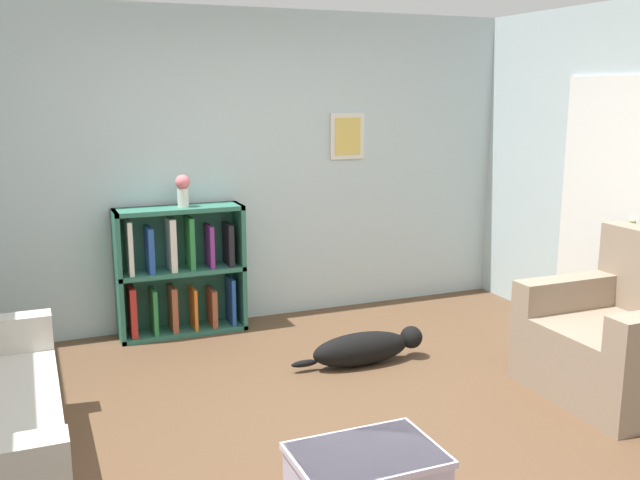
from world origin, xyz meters
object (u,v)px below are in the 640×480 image
at_px(recliner_chair, 625,340).
at_px(dog, 366,348).
at_px(bookshelf, 179,272).
at_px(vase, 183,189).

height_order(recliner_chair, dog, recliner_chair).
distance_m(bookshelf, vase, 0.68).
bearing_deg(recliner_chair, dog, 141.04).
relative_size(bookshelf, recliner_chair, 1.01).
relative_size(recliner_chair, dog, 1.02).
bearing_deg(bookshelf, dog, -48.21).
height_order(bookshelf, dog, bookshelf).
distance_m(dog, vase, 1.90).
xyz_separation_m(recliner_chair, vase, (-2.37, 2.27, 0.82)).
xyz_separation_m(recliner_chair, dog, (-1.33, 1.08, -0.24)).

